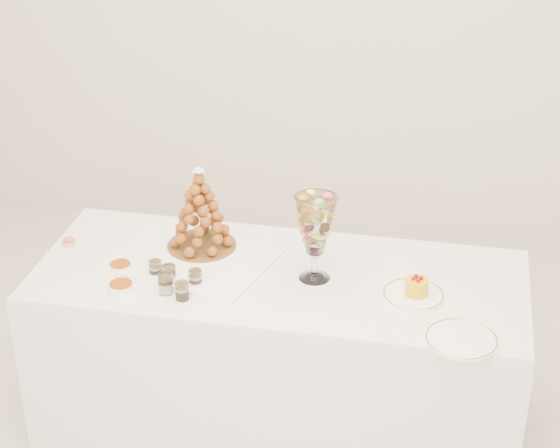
# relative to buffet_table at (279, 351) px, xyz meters

# --- Properties ---
(room_walls) EXTENTS (4.54, 4.04, 2.82)m
(room_walls) POSITION_rel_buffet_table_xyz_m (0.04, -0.28, 1.43)
(room_walls) COLOR beige
(room_walls) RESTS_ON ground
(buffet_table) EXTENTS (1.88, 0.77, 0.71)m
(buffet_table) POSITION_rel_buffet_table_xyz_m (0.00, 0.00, 0.00)
(buffet_table) COLOR white
(buffet_table) RESTS_ON ground
(lace_tray) EXTENTS (0.69, 0.59, 0.02)m
(lace_tray) POSITION_rel_buffet_table_xyz_m (-0.35, 0.03, 0.36)
(lace_tray) COLOR white
(lace_tray) RESTS_ON buffet_table
(macaron_vase) EXTENTS (0.16, 0.16, 0.34)m
(macaron_vase) POSITION_rel_buffet_table_xyz_m (0.14, -0.00, 0.58)
(macaron_vase) COLOR white
(macaron_vase) RESTS_ON buffet_table
(cake_plate) EXTENTS (0.23, 0.23, 0.01)m
(cake_plate) POSITION_rel_buffet_table_xyz_m (0.51, -0.06, 0.36)
(cake_plate) COLOR white
(cake_plate) RESTS_ON buffet_table
(spare_plate) EXTENTS (0.25, 0.25, 0.01)m
(spare_plate) POSITION_rel_buffet_table_xyz_m (0.69, -0.31, 0.36)
(spare_plate) COLOR white
(spare_plate) RESTS_ON buffet_table
(pink_tart) EXTENTS (0.05, 0.05, 0.03)m
(pink_tart) POSITION_rel_buffet_table_xyz_m (-0.87, 0.06, 0.37)
(pink_tart) COLOR tan
(pink_tart) RESTS_ON buffet_table
(verrine_a) EXTENTS (0.06, 0.06, 0.07)m
(verrine_a) POSITION_rel_buffet_table_xyz_m (-0.45, -0.11, 0.39)
(verrine_a) COLOR white
(verrine_a) RESTS_ON buffet_table
(verrine_b) EXTENTS (0.06, 0.06, 0.07)m
(verrine_b) POSITION_rel_buffet_table_xyz_m (-0.39, -0.13, 0.39)
(verrine_b) COLOR white
(verrine_b) RESTS_ON buffet_table
(verrine_c) EXTENTS (0.06, 0.06, 0.07)m
(verrine_c) POSITION_rel_buffet_table_xyz_m (-0.29, -0.15, 0.39)
(verrine_c) COLOR white
(verrine_c) RESTS_ON buffet_table
(verrine_d) EXTENTS (0.07, 0.07, 0.08)m
(verrine_d) POSITION_rel_buffet_table_xyz_m (-0.38, -0.21, 0.39)
(verrine_d) COLOR white
(verrine_d) RESTS_ON buffet_table
(verrine_e) EXTENTS (0.05, 0.05, 0.07)m
(verrine_e) POSITION_rel_buffet_table_xyz_m (-0.31, -0.24, 0.39)
(verrine_e) COLOR white
(verrine_e) RESTS_ON buffet_table
(ramekin_back) EXTENTS (0.09, 0.09, 0.03)m
(ramekin_back) POSITION_rel_buffet_table_xyz_m (-0.60, -0.09, 0.37)
(ramekin_back) COLOR white
(ramekin_back) RESTS_ON buffet_table
(ramekin_front) EXTENTS (0.09, 0.09, 0.03)m
(ramekin_front) POSITION_rel_buffet_table_xyz_m (-0.55, -0.23, 0.37)
(ramekin_front) COLOR white
(ramekin_front) RESTS_ON buffet_table
(croquembouche) EXTENTS (0.27, 0.27, 0.34)m
(croquembouche) POSITION_rel_buffet_table_xyz_m (-0.33, 0.12, 0.54)
(croquembouche) COLOR brown
(croquembouche) RESTS_ON lace_tray
(mousse_cake) EXTENTS (0.09, 0.09, 0.07)m
(mousse_cake) POSITION_rel_buffet_table_xyz_m (0.52, -0.06, 0.40)
(mousse_cake) COLOR #E7A70A
(mousse_cake) RESTS_ON cake_plate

